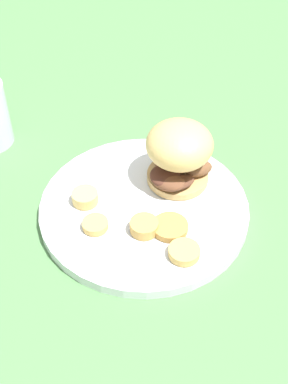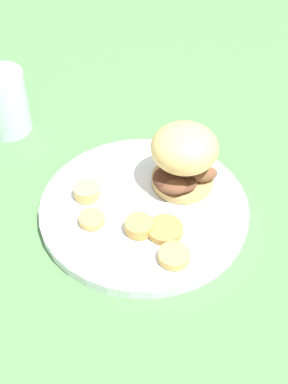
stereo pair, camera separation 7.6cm
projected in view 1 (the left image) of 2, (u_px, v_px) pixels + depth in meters
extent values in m
plane|color=#4C7A47|center=(144.00, 212.00, 0.79)|extent=(4.00, 4.00, 0.00)
cylinder|color=white|center=(144.00, 209.00, 0.78)|extent=(0.31, 0.31, 0.02)
torus|color=white|center=(144.00, 206.00, 0.78)|extent=(0.30, 0.30, 0.01)
cylinder|color=tan|center=(179.00, 177.00, 0.81)|extent=(0.09, 0.09, 0.01)
ellipsoid|color=brown|center=(169.00, 182.00, 0.78)|extent=(0.05, 0.06, 0.02)
ellipsoid|color=#4C281E|center=(165.00, 175.00, 0.78)|extent=(0.06, 0.06, 0.02)
ellipsoid|color=brown|center=(175.00, 169.00, 0.79)|extent=(0.02, 0.03, 0.02)
ellipsoid|color=#563323|center=(179.00, 182.00, 0.78)|extent=(0.05, 0.04, 0.01)
ellipsoid|color=brown|center=(198.00, 169.00, 0.80)|extent=(0.05, 0.04, 0.02)
ellipsoid|color=brown|center=(176.00, 156.00, 0.82)|extent=(0.06, 0.06, 0.02)
ellipsoid|color=brown|center=(168.00, 161.00, 0.81)|extent=(0.06, 0.06, 0.02)
ellipsoid|color=#DBB26B|center=(181.00, 146.00, 0.77)|extent=(0.10, 0.10, 0.06)
cylinder|color=tan|center=(184.00, 252.00, 0.71)|extent=(0.04, 0.04, 0.01)
cylinder|color=tan|center=(144.00, 226.00, 0.74)|extent=(0.04, 0.04, 0.02)
cylinder|color=tan|center=(95.00, 225.00, 0.74)|extent=(0.04, 0.04, 0.01)
cylinder|color=#DBB766|center=(85.00, 197.00, 0.78)|extent=(0.04, 0.04, 0.02)
cylinder|color=#BC8942|center=(170.00, 227.00, 0.74)|extent=(0.05, 0.05, 0.01)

